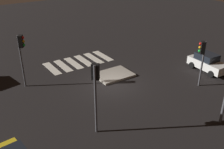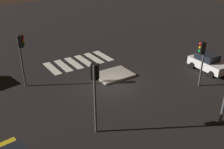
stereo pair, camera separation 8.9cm
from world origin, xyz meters
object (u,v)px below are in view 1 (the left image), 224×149
traffic_island (114,75)px  traffic_light_east (21,48)px  traffic_light_north (96,82)px  car_white (207,62)px  traffic_light_west (202,53)px

traffic_island → traffic_light_east: bearing=-18.8°
traffic_light_east → traffic_light_north: (-1.77, 8.28, 0.13)m
traffic_light_east → traffic_light_north: 8.47m
car_white → traffic_light_west: (3.14, 1.50, 2.14)m
car_white → traffic_light_north: 13.56m
traffic_light_west → traffic_light_east: bearing=0.8°
car_white → traffic_light_west: 4.08m
car_white → traffic_light_west: bearing=-61.0°
traffic_island → traffic_light_west: 7.74m
traffic_island → traffic_light_north: traffic_light_north is taller
traffic_island → traffic_light_east: (7.07, -2.41, 3.24)m
traffic_island → traffic_light_west: (-4.71, 5.45, 2.84)m
traffic_island → traffic_light_west: bearing=130.9°
traffic_island → traffic_light_north: (5.30, 5.87, 3.37)m
car_white → traffic_light_north: traffic_light_north is taller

